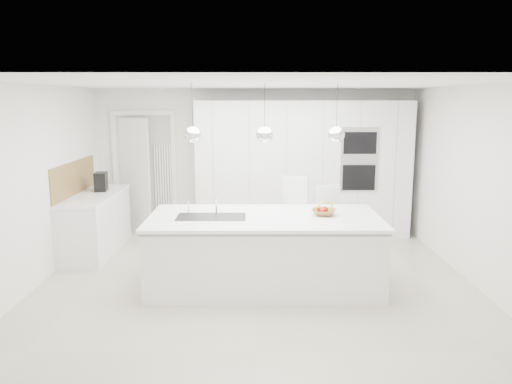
{
  "coord_description": "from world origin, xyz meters",
  "views": [
    {
      "loc": [
        -0.02,
        -6.23,
        2.3
      ],
      "look_at": [
        0.0,
        0.3,
        1.1
      ],
      "focal_mm": 35.0,
      "sensor_mm": 36.0,
      "label": 1
    }
  ],
  "objects_px": {
    "espresso_machine": "(101,182)",
    "bar_stool_left": "(296,221)",
    "bar_stool_right": "(329,227)",
    "island_base": "(264,254)",
    "fruit_bowl": "(324,212)"
  },
  "relations": [
    {
      "from": "island_base",
      "to": "fruit_bowl",
      "type": "height_order",
      "value": "fruit_bowl"
    },
    {
      "from": "bar_stool_right",
      "to": "bar_stool_left",
      "type": "bearing_deg",
      "value": 142.0
    },
    {
      "from": "fruit_bowl",
      "to": "espresso_machine",
      "type": "relative_size",
      "value": 1.04
    },
    {
      "from": "espresso_machine",
      "to": "bar_stool_left",
      "type": "distance_m",
      "value": 3.14
    },
    {
      "from": "island_base",
      "to": "bar_stool_left",
      "type": "distance_m",
      "value": 1.09
    },
    {
      "from": "bar_stool_left",
      "to": "espresso_machine",
      "type": "bearing_deg",
      "value": -172.95
    },
    {
      "from": "fruit_bowl",
      "to": "island_base",
      "type": "bearing_deg",
      "value": -172.65
    },
    {
      "from": "island_base",
      "to": "bar_stool_left",
      "type": "bearing_deg",
      "value": 64.37
    },
    {
      "from": "espresso_machine",
      "to": "bar_stool_left",
      "type": "bearing_deg",
      "value": -22.53
    },
    {
      "from": "island_base",
      "to": "bar_stool_left",
      "type": "relative_size",
      "value": 2.3
    },
    {
      "from": "espresso_machine",
      "to": "bar_stool_left",
      "type": "relative_size",
      "value": 0.24
    },
    {
      "from": "espresso_machine",
      "to": "fruit_bowl",
      "type": "bearing_deg",
      "value": -34.62
    },
    {
      "from": "espresso_machine",
      "to": "bar_stool_right",
      "type": "xyz_separation_m",
      "value": [
        3.45,
        -0.96,
        -0.49
      ]
    },
    {
      "from": "island_base",
      "to": "espresso_machine",
      "type": "relative_size",
      "value": 9.57
    },
    {
      "from": "espresso_machine",
      "to": "bar_stool_right",
      "type": "distance_m",
      "value": 3.62
    }
  ]
}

